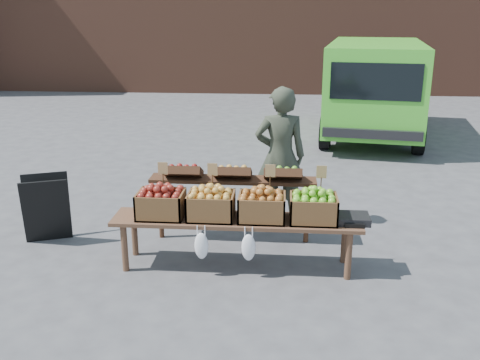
# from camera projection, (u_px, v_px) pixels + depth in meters

# --- Properties ---
(ground) EXTENTS (80.00, 80.00, 0.00)m
(ground) POSITION_uv_depth(u_px,v_px,m) (226.00, 280.00, 5.66)
(ground) COLOR #4B4B4E
(delivery_van) EXTENTS (2.78, 4.87, 2.06)m
(delivery_van) POSITION_uv_depth(u_px,v_px,m) (374.00, 90.00, 11.79)
(delivery_van) COLOR green
(delivery_van) RESTS_ON ground
(vendor) EXTENTS (0.71, 0.50, 1.82)m
(vendor) POSITION_uv_depth(u_px,v_px,m) (280.00, 156.00, 6.94)
(vendor) COLOR #32382B
(vendor) RESTS_ON ground
(chalkboard_sign) EXTENTS (0.62, 0.48, 0.83)m
(chalkboard_sign) POSITION_uv_depth(u_px,v_px,m) (46.00, 208.00, 6.53)
(chalkboard_sign) COLOR black
(chalkboard_sign) RESTS_ON ground
(back_table) EXTENTS (2.10, 0.44, 1.04)m
(back_table) POSITION_uv_depth(u_px,v_px,m) (233.00, 200.00, 6.50)
(back_table) COLOR #3C2214
(back_table) RESTS_ON ground
(display_bench) EXTENTS (2.70, 0.56, 0.57)m
(display_bench) POSITION_uv_depth(u_px,v_px,m) (236.00, 243.00, 5.88)
(display_bench) COLOR #523524
(display_bench) RESTS_ON ground
(crate_golden_apples) EXTENTS (0.50, 0.40, 0.28)m
(crate_golden_apples) POSITION_uv_depth(u_px,v_px,m) (161.00, 204.00, 5.81)
(crate_golden_apples) COLOR maroon
(crate_golden_apples) RESTS_ON display_bench
(crate_russet_pears) EXTENTS (0.50, 0.40, 0.28)m
(crate_russet_pears) POSITION_uv_depth(u_px,v_px,m) (211.00, 206.00, 5.77)
(crate_russet_pears) COLOR #B1A51E
(crate_russet_pears) RESTS_ON display_bench
(crate_red_apples) EXTENTS (0.50, 0.40, 0.28)m
(crate_red_apples) POSITION_uv_depth(u_px,v_px,m) (262.00, 207.00, 5.73)
(crate_red_apples) COLOR #AE6130
(crate_red_apples) RESTS_ON display_bench
(crate_green_apples) EXTENTS (0.50, 0.40, 0.28)m
(crate_green_apples) POSITION_uv_depth(u_px,v_px,m) (313.00, 209.00, 5.69)
(crate_green_apples) COLOR #5CA02D
(crate_green_apples) RESTS_ON display_bench
(weighing_scale) EXTENTS (0.34, 0.30, 0.08)m
(weighing_scale) POSITION_uv_depth(u_px,v_px,m) (353.00, 219.00, 5.69)
(weighing_scale) COLOR black
(weighing_scale) RESTS_ON display_bench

